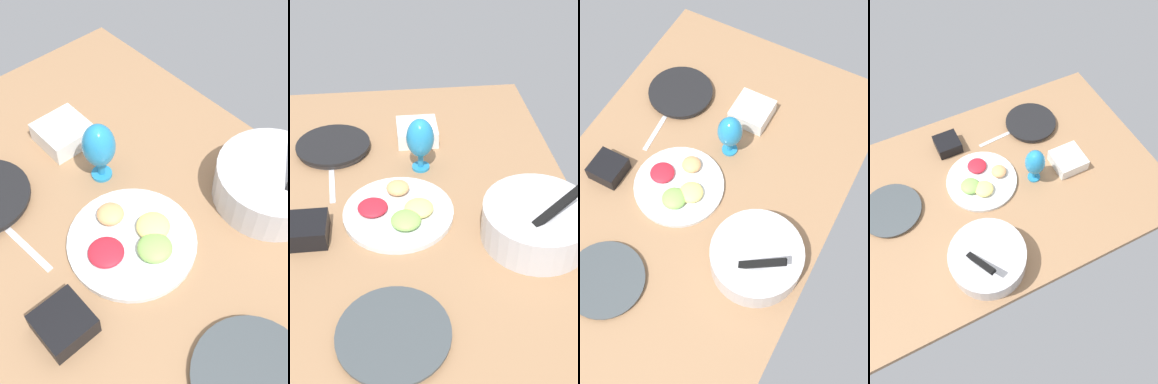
# 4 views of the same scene
# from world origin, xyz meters

# --- Properties ---
(ground_plane) EXTENTS (1.60, 1.04, 0.04)m
(ground_plane) POSITION_xyz_m (0.00, 0.00, -0.02)
(ground_plane) COLOR #99704C
(dinner_plate_left) EXTENTS (0.27, 0.27, 0.03)m
(dinner_plate_left) POSITION_xyz_m (-0.34, -0.27, 0.02)
(dinner_plate_left) COLOR #4C4C51
(dinner_plate_left) RESTS_ON ground_plane
(dinner_plate_right) EXTENTS (0.28, 0.28, 0.02)m
(dinner_plate_right) POSITION_xyz_m (0.48, -0.09, 0.01)
(dinner_plate_right) COLOR silver
(dinner_plate_right) RESTS_ON ground_plane
(mixing_bowl) EXTENTS (0.31, 0.31, 0.19)m
(mixing_bowl) POSITION_xyz_m (0.18, 0.34, 0.06)
(mixing_bowl) COLOR silver
(mixing_bowl) RESTS_ON ground_plane
(fruit_platter) EXTENTS (0.34, 0.34, 0.05)m
(fruit_platter) POSITION_xyz_m (0.04, -0.05, 0.02)
(fruit_platter) COLOR silver
(fruit_platter) RESTS_ON ground_plane
(hurricane_glass_blue) EXTENTS (0.09, 0.09, 0.19)m
(hurricane_glass_blue) POSITION_xyz_m (-0.20, 0.04, 0.12)
(hurricane_glass_blue) COLOR #2486BF
(hurricane_glass_blue) RESTS_ON ground_plane
(square_bowl_black) EXTENTS (0.12, 0.12, 0.06)m
(square_bowl_black) POSITION_xyz_m (0.11, -0.32, 0.03)
(square_bowl_black) COLOR black
(square_bowl_black) RESTS_ON ground_plane
(square_bowl_white) EXTENTS (0.15, 0.15, 0.06)m
(square_bowl_white) POSITION_xyz_m (-0.38, 0.04, 0.03)
(square_bowl_white) COLOR white
(square_bowl_white) RESTS_ON ground_plane
(fork_by_left_plate) EXTENTS (0.18, 0.03, 0.01)m
(fork_by_left_plate) POSITION_xyz_m (-0.13, -0.27, 0.00)
(fork_by_left_plate) COLOR silver
(fork_by_left_plate) RESTS_ON ground_plane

